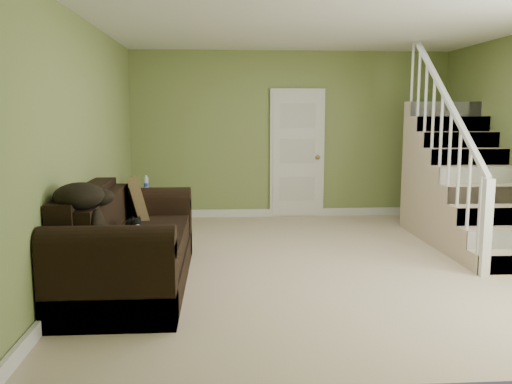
{
  "coord_description": "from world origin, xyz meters",
  "views": [
    {
      "loc": [
        -1.11,
        -5.79,
        1.65
      ],
      "look_at": [
        -0.71,
        0.39,
        0.74
      ],
      "focal_mm": 38.0,
      "sensor_mm": 36.0,
      "label": 1
    }
  ],
  "objects": [
    {
      "name": "ceiling",
      "position": [
        0.0,
        0.0,
        2.6
      ],
      "size": [
        5.0,
        5.5,
        0.01
      ],
      "primitive_type": "cube",
      "color": "white",
      "rests_on": "wall_back"
    },
    {
      "name": "side_table",
      "position": [
        -2.2,
        1.71,
        0.29
      ],
      "size": [
        0.48,
        0.48,
        0.79
      ],
      "rotation": [
        0.0,
        0.0,
        -0.02
      ],
      "color": "black",
      "rests_on": "floor"
    },
    {
      "name": "door",
      "position": [
        0.1,
        2.71,
        1.01
      ],
      "size": [
        0.86,
        0.12,
        2.02
      ],
      "color": "white",
      "rests_on": "floor"
    },
    {
      "name": "wall_left",
      "position": [
        -2.5,
        0.0,
        1.3
      ],
      "size": [
        0.04,
        5.5,
        2.6
      ],
      "primitive_type": "cube",
      "color": "olive",
      "rests_on": "floor"
    },
    {
      "name": "throw_blanket",
      "position": [
        -2.27,
        -1.32,
        0.97
      ],
      "size": [
        0.44,
        0.55,
        0.22
      ],
      "primitive_type": "ellipsoid",
      "rotation": [
        0.0,
        0.0,
        -0.09
      ],
      "color": "black",
      "rests_on": "sofa"
    },
    {
      "name": "staircase",
      "position": [
        1.99,
        0.97,
        0.64
      ],
      "size": [
        1.0,
        2.51,
        2.82
      ],
      "color": "#C8B290",
      "rests_on": "floor"
    },
    {
      "name": "cat",
      "position": [
        -1.93,
        -0.75,
        0.59
      ],
      "size": [
        0.27,
        0.43,
        0.21
      ],
      "rotation": [
        0.0,
        0.0,
        0.31
      ],
      "color": "black",
      "rests_on": "sofa"
    },
    {
      "name": "throw_pillow",
      "position": [
        -2.02,
        0.14,
        0.71
      ],
      "size": [
        0.3,
        0.48,
        0.46
      ],
      "primitive_type": "cube",
      "rotation": [
        0.0,
        -0.24,
        0.19
      ],
      "color": "#533B21",
      "rests_on": "sofa"
    },
    {
      "name": "baseboard_back",
      "position": [
        0.0,
        2.72,
        0.06
      ],
      "size": [
        5.0,
        0.04,
        0.12
      ],
      "primitive_type": "cube",
      "color": "white",
      "rests_on": "floor"
    },
    {
      "name": "sofa",
      "position": [
        -2.02,
        -0.68,
        0.36
      ],
      "size": [
        1.03,
        2.38,
        0.94
      ],
      "color": "black",
      "rests_on": "floor"
    },
    {
      "name": "floor",
      "position": [
        0.0,
        0.0,
        0.0
      ],
      "size": [
        5.0,
        5.5,
        0.01
      ],
      "primitive_type": "cube",
      "color": "#C8B290",
      "rests_on": "ground"
    },
    {
      "name": "wall_back",
      "position": [
        0.0,
        2.75,
        1.3
      ],
      "size": [
        5.0,
        0.04,
        2.6
      ],
      "primitive_type": "cube",
      "color": "olive",
      "rests_on": "floor"
    },
    {
      "name": "wall_front",
      "position": [
        0.0,
        -2.75,
        1.3
      ],
      "size": [
        5.0,
        0.04,
        2.6
      ],
      "primitive_type": "cube",
      "color": "olive",
      "rests_on": "floor"
    },
    {
      "name": "banana",
      "position": [
        -1.9,
        -0.87,
        0.54
      ],
      "size": [
        0.15,
        0.22,
        0.06
      ],
      "primitive_type": "ellipsoid",
      "rotation": [
        0.0,
        0.0,
        0.47
      ],
      "color": "yellow",
      "rests_on": "sofa"
    },
    {
      "name": "baseboard_left",
      "position": [
        -2.47,
        0.0,
        0.06
      ],
      "size": [
        0.04,
        5.5,
        0.12
      ],
      "primitive_type": "cube",
      "color": "white",
      "rests_on": "floor"
    }
  ]
}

